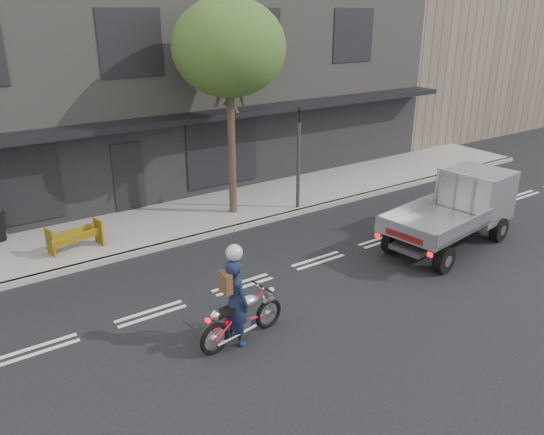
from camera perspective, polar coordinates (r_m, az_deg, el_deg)
The scene contains 11 objects.
ground at distance 13.23m, azimuth -3.18°, elevation -7.22°, with size 80.00×80.00×0.00m, color black.
sidewalk at distance 17.03m, azimuth -11.42°, elevation -0.57°, with size 32.00×3.20×0.15m, color gray.
kerb at distance 15.67m, azimuth -9.08°, elevation -2.40°, with size 32.00×0.20×0.15m, color gray.
building_main at distance 22.22m, azimuth -19.21°, elevation 14.28°, with size 26.00×10.00×8.00m, color slate.
building_neighbour at distance 33.56m, azimuth 17.25°, elevation 18.28°, with size 14.00×10.00×10.00m, color brown.
street_tree at distance 16.38m, azimuth -4.67°, elevation 17.67°, with size 3.40×3.40×6.74m.
traffic_light_pole at distance 17.38m, azimuth 2.85°, elevation 5.79°, with size 0.12×0.12×3.50m.
motorcycle at distance 10.94m, azimuth -3.20°, elevation -10.52°, with size 2.08×0.61×1.08m.
rider at distance 10.68m, azimuth -3.94°, elevation -9.04°, with size 0.68×0.45×1.86m, color #141C37.
flatbed_ute at distance 16.49m, azimuth 20.45°, elevation 1.81°, with size 4.66×2.40×2.06m.
construction_barrier at distance 15.34m, azimuth -20.22°, elevation -2.16°, with size 1.40×0.56×0.78m, color #EBB10C, non-canonical shape.
Camera 1 is at (-5.91, -9.99, 6.35)m, focal length 35.00 mm.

